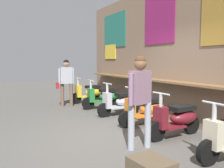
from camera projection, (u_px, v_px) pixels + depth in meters
name	position (u px, v px, depth m)	size (l,w,h in m)	color
ground_plane	(120.00, 137.00, 5.03)	(29.97, 29.97, 0.00)	#56544F
market_stall_facade	(193.00, 50.00, 5.80)	(10.71, 0.61, 3.71)	#7F6651
scooter_yellow	(90.00, 92.00, 9.15)	(0.46, 1.40, 0.97)	gold
scooter_green	(105.00, 97.00, 8.07)	(0.49, 1.40, 0.97)	#237533
scooter_silver	(122.00, 102.00, 7.08)	(0.46, 1.40, 0.97)	#B2B5BA
scooter_orange	(147.00, 109.00, 5.98)	(0.46, 1.40, 0.97)	orange
scooter_maroon	(178.00, 119.00, 5.03)	(0.47, 1.40, 0.97)	maroon
shopper_browsing	(66.00, 78.00, 8.32)	(0.32, 0.66, 1.63)	brown
shopper_passing	(140.00, 92.00, 4.30)	(0.31, 0.55, 1.68)	#999EA8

